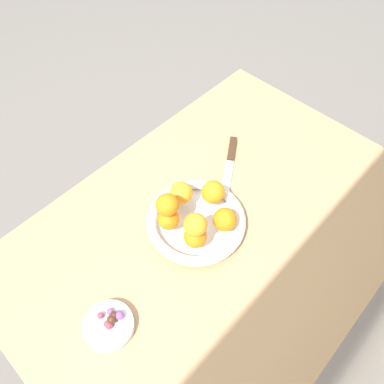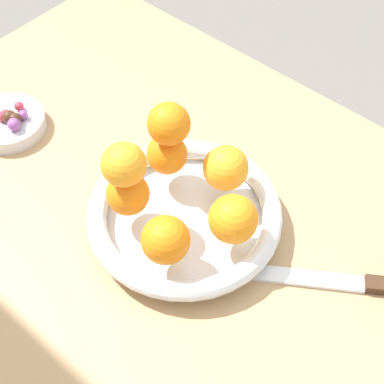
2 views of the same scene
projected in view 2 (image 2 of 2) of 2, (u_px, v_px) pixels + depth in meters
dining_table at (186, 299)px, 0.81m from camera, size 1.10×0.76×0.74m
fruit_bowl at (185, 216)px, 0.76m from camera, size 0.25×0.25×0.04m
candy_dish at (9, 123)px, 0.88m from camera, size 0.11×0.11×0.02m
orange_0 at (226, 168)px, 0.75m from camera, size 0.06×0.06×0.06m
orange_1 at (167, 154)px, 0.77m from camera, size 0.05×0.05×0.05m
orange_2 at (127, 195)px, 0.73m from camera, size 0.05×0.05×0.05m
orange_3 at (166, 240)px, 0.68m from camera, size 0.06×0.06×0.06m
orange_4 at (233, 219)px, 0.70m from camera, size 0.06×0.06×0.06m
orange_5 at (123, 165)px, 0.68m from camera, size 0.05×0.05×0.05m
orange_6 at (169, 124)px, 0.73m from camera, size 0.05×0.05×0.05m
candy_ball_0 at (15, 119)px, 0.86m from camera, size 0.02×0.02×0.02m
candy_ball_1 at (10, 117)px, 0.86m from camera, size 0.02×0.02×0.02m
candy_ball_2 at (5, 114)px, 0.87m from camera, size 0.01×0.01×0.01m
candy_ball_3 at (4, 115)px, 0.87m from camera, size 0.02×0.02×0.02m
candy_ball_4 at (19, 106)px, 0.88m from camera, size 0.01×0.01×0.01m
candy_ball_5 at (12, 126)px, 0.85m from camera, size 0.02×0.02×0.02m
candy_ball_6 at (23, 115)px, 0.87m from camera, size 0.01×0.01×0.01m
knife at (351, 283)px, 0.72m from camera, size 0.23×0.16×0.01m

